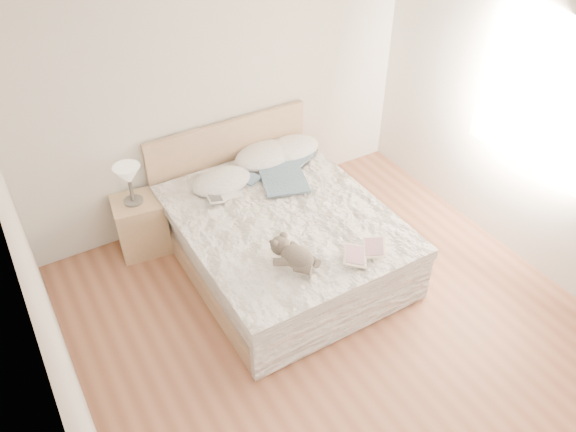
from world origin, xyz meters
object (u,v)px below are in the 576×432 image
object	(u,v)px
bed	(279,235)
photo_book	(222,195)
nightstand	(141,225)
teddy_bear	(297,264)
childrens_book	(365,252)
table_lamp	(128,177)

from	to	relation	value
bed	photo_book	world-z (taller)	bed
nightstand	teddy_bear	distance (m)	1.76
bed	childrens_book	bearing A→B (deg)	-71.17
bed	teddy_bear	size ratio (longest dim) A/B	5.86
photo_book	bed	bearing A→B (deg)	-40.95
bed	childrens_book	size ratio (longest dim) A/B	5.59
teddy_bear	nightstand	bearing A→B (deg)	92.25
bed	table_lamp	xyz separation A→B (m)	(-1.06, 0.82, 0.53)
teddy_bear	table_lamp	bearing A→B (deg)	92.83
bed	teddy_bear	xyz separation A→B (m)	(-0.25, -0.72, 0.34)
nightstand	childrens_book	world-z (taller)	childrens_book
nightstand	photo_book	distance (m)	0.86
bed	photo_book	size ratio (longest dim) A/B	7.41
table_lamp	photo_book	size ratio (longest dim) A/B	1.33
nightstand	table_lamp	distance (m)	0.56
table_lamp	teddy_bear	size ratio (longest dim) A/B	1.05
table_lamp	photo_book	world-z (taller)	table_lamp
nightstand	photo_book	world-z (taller)	photo_book
bed	nightstand	world-z (taller)	bed
teddy_bear	photo_book	bearing A→B (deg)	70.59
photo_book	table_lamp	bearing A→B (deg)	157.62
table_lamp	photo_book	distance (m)	0.84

